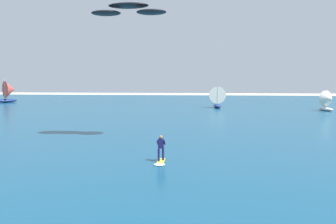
# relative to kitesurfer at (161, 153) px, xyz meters

# --- Properties ---
(ocean) EXTENTS (160.00, 90.00, 0.10)m
(ocean) POSITION_rel_kitesurfer_xyz_m (0.42, 33.08, -0.65)
(ocean) COLOR navy
(ocean) RESTS_ON ground
(kitesurfer) EXTENTS (0.70, 1.95, 1.67)m
(kitesurfer) POSITION_rel_kitesurfer_xyz_m (0.00, 0.00, 0.00)
(kitesurfer) COLOR yellow
(kitesurfer) RESTS_ON ocean
(kite) EXTENTS (6.48, 2.37, 0.97)m
(kite) POSITION_rel_kitesurfer_xyz_m (-3.48, 8.33, 10.28)
(kite) COLOR black
(sailboat_far_left) EXTENTS (4.32, 4.37, 4.93)m
(sailboat_far_left) POSITION_rel_kitesurfer_xyz_m (-35.37, 47.71, 1.65)
(sailboat_far_left) COLOR navy
(sailboat_far_left) RESTS_ON ocean
(sailboat_trailing) EXTENTS (2.99, 3.50, 4.04)m
(sailboat_trailing) POSITION_rel_kitesurfer_xyz_m (5.86, 39.04, 1.25)
(sailboat_trailing) COLOR navy
(sailboat_trailing) RESTS_ON ocean
(sailboat_center_horizon) EXTENTS (2.79, 3.12, 3.51)m
(sailboat_center_horizon) POSITION_rel_kitesurfer_xyz_m (22.47, 34.26, 1.00)
(sailboat_center_horizon) COLOR silver
(sailboat_center_horizon) RESTS_ON ocean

